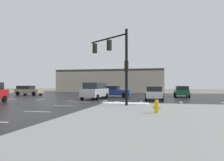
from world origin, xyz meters
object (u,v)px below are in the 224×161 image
fire_hydrant (157,106)px  sedan_white (154,93)px  traffic_signal_mast (116,56)px  sedan_tan (28,90)px  sedan_green (181,91)px  sedan_blue (114,91)px  suv_silver (95,90)px

fire_hydrant → sedan_white: (-0.76, 12.22, 0.32)m
traffic_signal_mast → sedan_white: 8.50m
sedan_white → traffic_signal_mast: bearing=153.2°
fire_hydrant → sedan_tan: 28.12m
sedan_green → sedan_white: same height
sedan_green → sedan_white: (-3.58, -7.03, 0.00)m
sedan_blue → sedan_green: (9.37, 2.69, 0.00)m
sedan_green → sedan_tan: bearing=92.0°
traffic_signal_mast → suv_silver: (-4.24, 7.19, -3.22)m
sedan_blue → sedan_white: (5.79, -4.35, 0.00)m
sedan_blue → sedan_white: bearing=-34.8°
traffic_signal_mast → fire_hydrant: size_ratio=7.93×
sedan_green → suv_silver: bearing=122.7°
sedan_green → suv_silver: 12.84m
sedan_tan → sedan_blue: 14.98m
sedan_blue → sedan_tan: bearing=175.9°
fire_hydrant → sedan_green: sedan_green is taller
sedan_blue → suv_silver: suv_silver is taller
sedan_white → sedan_green: bearing=-31.9°
sedan_tan → sedan_green: bearing=5.2°
sedan_green → suv_silver: size_ratio=0.92×
sedan_blue → sedan_green: bearing=18.1°
traffic_signal_mast → sedan_green: 16.02m
traffic_signal_mast → sedan_blue: (-2.89, 11.55, -3.46)m
sedan_white → sedan_tan: bearing=69.0°
traffic_signal_mast → suv_silver: traffic_signal_mast is taller
traffic_signal_mast → sedan_blue: traffic_signal_mast is taller
fire_hydrant → sedan_tan: bearing=139.7°
fire_hydrant → sedan_tan: (-21.45, 18.18, 0.32)m
fire_hydrant → suv_silver: size_ratio=0.16×
sedan_blue → sedan_green: size_ratio=1.01×
traffic_signal_mast → sedan_blue: bearing=-38.9°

